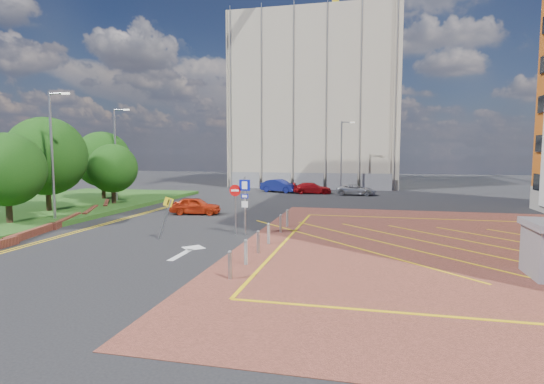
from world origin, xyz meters
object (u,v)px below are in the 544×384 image
(tree_a, at_px, (7,170))
(car_silver_back, at_px, (356,190))
(car_red_back, at_px, (312,188))
(lamp_back, at_px, (342,153))
(car_blue_back, at_px, (280,186))
(tree_d, at_px, (102,159))
(lamp_left_near, at_px, (53,150))
(lamp_left_far, at_px, (116,151))
(warning_sign, at_px, (166,213))
(tree_b, at_px, (46,156))
(sign_cluster, at_px, (241,200))
(car_red_left, at_px, (196,206))
(tree_c, at_px, (113,168))

(tree_a, relative_size, car_silver_back, 1.33)
(car_red_back, bearing_deg, lamp_back, -48.82)
(tree_a, distance_m, car_blue_back, 27.96)
(car_red_back, bearing_deg, tree_d, 115.64)
(lamp_left_near, distance_m, lamp_left_far, 10.20)
(tree_d, xyz_separation_m, lamp_left_near, (4.08, -11.00, 0.79))
(tree_d, bearing_deg, warning_sign, -46.75)
(lamp_left_far, distance_m, car_silver_back, 23.93)
(tree_b, xyz_separation_m, car_red_back, (16.64, 19.63, -3.63))
(warning_sign, bearing_deg, car_silver_back, 70.77)
(sign_cluster, bearing_deg, tree_b, 165.74)
(tree_d, relative_size, lamp_left_near, 0.76)
(car_blue_back, bearing_deg, car_red_left, -168.72)
(car_red_left, xyz_separation_m, car_silver_back, (11.05, 16.47, -0.06))
(tree_d, xyz_separation_m, sign_cluster, (16.80, -12.02, -1.92))
(lamp_left_near, bearing_deg, warning_sign, -19.48)
(lamp_left_near, bearing_deg, car_red_back, 59.07)
(lamp_back, height_order, car_red_left, lamp_back)
(sign_cluster, height_order, car_red_left, sign_cluster)
(sign_cluster, distance_m, warning_sign, 4.08)
(tree_a, relative_size, lamp_left_far, 0.68)
(lamp_back, bearing_deg, tree_b, -130.41)
(tree_c, bearing_deg, lamp_back, 45.68)
(lamp_left_far, distance_m, lamp_back, 24.46)
(tree_d, distance_m, sign_cluster, 20.74)
(tree_d, height_order, sign_cluster, tree_d)
(tree_c, xyz_separation_m, warning_sign, (10.48, -11.32, -1.76))
(tree_a, bearing_deg, car_silver_back, 50.50)
(tree_b, xyz_separation_m, warning_sign, (12.48, -6.32, -2.81))
(car_red_back, height_order, car_silver_back, car_red_back)
(tree_d, relative_size, warning_sign, 2.71)
(tree_a, distance_m, lamp_back, 33.34)
(car_silver_back, bearing_deg, warning_sign, 163.64)
(lamp_left_near, bearing_deg, car_red_left, 37.82)
(sign_cluster, bearing_deg, tree_a, -176.06)
(lamp_left_near, bearing_deg, tree_c, 97.69)
(tree_b, height_order, lamp_left_near, lamp_left_near)
(tree_c, distance_m, car_red_back, 20.86)
(car_blue_back, distance_m, car_silver_back, 8.59)
(lamp_left_far, height_order, car_blue_back, lamp_left_far)
(tree_a, relative_size, car_red_back, 1.29)
(tree_a, xyz_separation_m, warning_sign, (10.98, -1.32, -2.07))
(tree_c, distance_m, sign_cluster, 16.53)
(tree_d, height_order, car_blue_back, tree_d)
(warning_sign, xyz_separation_m, car_red_left, (-2.19, 8.92, -0.80))
(tree_d, bearing_deg, car_blue_back, 41.84)
(tree_d, relative_size, lamp_back, 0.76)
(car_red_left, xyz_separation_m, car_blue_back, (2.57, 17.81, 0.10))
(warning_sign, height_order, car_red_back, warning_sign)
(tree_d, xyz_separation_m, car_red_left, (11.28, -5.41, -3.24))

